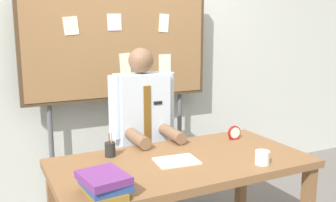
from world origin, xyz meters
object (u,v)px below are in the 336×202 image
Objects in this scene: desk at (182,173)px; pen_holder at (110,149)px; person at (143,144)px; book_stack at (104,184)px; bulletin_board at (119,48)px; coffee_mug at (262,158)px; open_notebook at (177,161)px; desk_clock at (234,133)px.

desk is 10.25× the size of pen_holder.
person is 4.81× the size of book_stack.
person is at bearing 57.45° from book_stack.
book_stack is at bearing -112.54° from bulletin_board.
bulletin_board reaches higher than book_stack.
book_stack is 0.58m from pen_holder.
bulletin_board is at bearing 105.63° from coffee_mug.
open_notebook reaches higher than desk.
person reaches higher than coffee_mug.
open_notebook is (0.55, 0.26, -0.05)m from book_stack.
open_notebook is at bearing -92.41° from bulletin_board.
desk is 0.63m from desk_clock.
book_stack reaches higher than desk_clock.
desk is 5.50× the size of book_stack.
bulletin_board is at bearing 87.59° from open_notebook.
coffee_mug is at bearing -30.66° from open_notebook.
pen_holder reaches higher than coffee_mug.
bulletin_board reaches higher than person.
desk_clock is at bearing -37.33° from person.
desk is 0.85× the size of bulletin_board.
person is at bearing 113.20° from coffee_mug.
book_stack is (-0.60, -0.94, 0.14)m from person.
book_stack reaches higher than desk.
desk_clock is 0.54m from coffee_mug.
coffee_mug is 0.57× the size of pen_holder.
desk is at bearing 24.89° from book_stack.
coffee_mug is (0.41, -1.46, -0.62)m from bulletin_board.
person is (0.00, 0.66, 0.01)m from desk.
pen_holder is (-0.39, -0.40, 0.13)m from person.
person is at bearing 45.22° from pen_holder.
open_notebook is at bearing -158.65° from desk_clock.
desk is 0.52m from coffee_mug.
desk is 18.13× the size of coffee_mug.
bulletin_board is (0.00, 0.51, 0.75)m from person.
book_stack is 3.30× the size of coffee_mug.
desk is at bearing 144.47° from coffee_mug.
bulletin_board is 1.36m from open_notebook.
open_notebook is 2.55× the size of desk_clock.
person reaches higher than pen_holder.
person is at bearing 85.82° from open_notebook.
coffee_mug is (1.01, -0.01, -0.02)m from book_stack.
pen_holder is (-0.80, 0.56, 0.01)m from coffee_mug.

